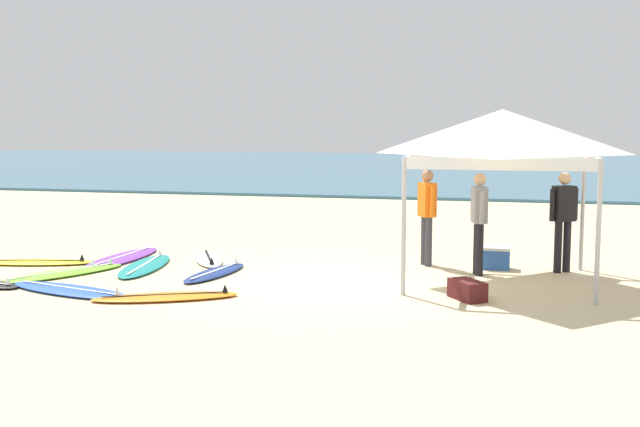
{
  "coord_description": "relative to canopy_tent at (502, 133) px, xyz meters",
  "views": [
    {
      "loc": [
        2.53,
        -12.2,
        2.55
      ],
      "look_at": [
        -0.68,
        0.78,
        1.0
      ],
      "focal_mm": 44.4,
      "sensor_mm": 36.0,
      "label": 1
    }
  ],
  "objects": [
    {
      "name": "ground_plane",
      "position": [
        -2.32,
        -0.61,
        -2.39
      ],
      "size": [
        80.0,
        80.0,
        0.0
      ],
      "primitive_type": "plane",
      "color": "beige"
    },
    {
      "name": "person_grey",
      "position": [
        -0.35,
        0.5,
        -1.4
      ],
      "size": [
        0.3,
        0.54,
        1.71
      ],
      "color": "black",
      "rests_on": "ground"
    },
    {
      "name": "surfboard_navy",
      "position": [
        -4.64,
        -0.55,
        -2.35
      ],
      "size": [
        0.74,
        1.91,
        0.19
      ],
      "color": "navy",
      "rests_on": "ground"
    },
    {
      "name": "surfboard_blue",
      "position": [
        -6.24,
        -2.38,
        -2.35
      ],
      "size": [
        2.43,
        1.25,
        0.19
      ],
      "color": "blue",
      "rests_on": "ground"
    },
    {
      "name": "surfboard_yellow",
      "position": [
        -8.17,
        -0.39,
        -2.35
      ],
      "size": [
        2.19,
        1.03,
        0.19
      ],
      "color": "yellow",
      "rests_on": "ground"
    },
    {
      "name": "surfboard_lime",
      "position": [
        -7.1,
        -1.2,
        -2.35
      ],
      "size": [
        1.61,
        2.3,
        0.19
      ],
      "color": "#7AD12D",
      "rests_on": "ground"
    },
    {
      "name": "canopy_tent",
      "position": [
        0.0,
        0.0,
        0.0
      ],
      "size": [
        2.83,
        2.83,
        2.75
      ],
      "color": "#B7B7BC",
      "rests_on": "ground"
    },
    {
      "name": "surfboard_teal",
      "position": [
        -6.07,
        -0.25,
        -2.35
      ],
      "size": [
        1.0,
        2.38,
        0.19
      ],
      "color": "#19847F",
      "rests_on": "ground"
    },
    {
      "name": "surfboard_purple",
      "position": [
        -6.86,
        0.39,
        -2.35
      ],
      "size": [
        0.72,
        2.49,
        0.19
      ],
      "color": "purple",
      "rests_on": "ground"
    },
    {
      "name": "cooler_box",
      "position": [
        -0.07,
        1.12,
        -2.19
      ],
      "size": [
        0.5,
        0.36,
        0.39
      ],
      "color": "#2D60B7",
      "rests_on": "ground"
    },
    {
      "name": "sea",
      "position": [
        -2.32,
        31.09,
        -2.34
      ],
      "size": [
        80.0,
        36.0,
        0.1
      ],
      "primitive_type": "cube",
      "color": "#386B84",
      "rests_on": "ground"
    },
    {
      "name": "person_orange",
      "position": [
        -1.29,
        1.19,
        -1.4
      ],
      "size": [
        0.37,
        0.49,
        1.71
      ],
      "color": "#383842",
      "rests_on": "ground"
    },
    {
      "name": "surfboard_white",
      "position": [
        -5.25,
        0.68,
        -2.35
      ],
      "size": [
        1.23,
        1.83,
        0.19
      ],
      "color": "white",
      "rests_on": "ground"
    },
    {
      "name": "person_black",
      "position": [
        1.03,
        1.07,
        -1.4
      ],
      "size": [
        0.47,
        0.38,
        1.71
      ],
      "color": "black",
      "rests_on": "ground"
    },
    {
      "name": "gear_bag_near_tent",
      "position": [
        -0.41,
        -1.44,
        -2.25
      ],
      "size": [
        0.61,
        0.67,
        0.28
      ],
      "primitive_type": "cube",
      "rotation": [
        0.0,
        0.0,
        2.19
      ],
      "color": "#4C1919",
      "rests_on": "ground"
    },
    {
      "name": "surfboard_orange",
      "position": [
        -4.65,
        -2.46,
        -2.35
      ],
      "size": [
        2.15,
        1.41,
        0.19
      ],
      "color": "orange",
      "rests_on": "ground"
    }
  ]
}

